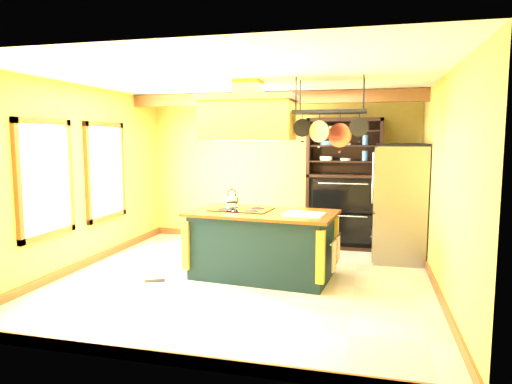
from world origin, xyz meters
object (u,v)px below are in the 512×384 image
at_px(range_hood, 248,116).
at_px(hutch, 344,198).
at_px(refrigerator, 399,205).
at_px(kitchen_island, 262,244).
at_px(pot_rack, 330,119).

xyz_separation_m(range_hood, hutch, (1.19, 2.09, -1.35)).
height_order(refrigerator, hutch, hutch).
distance_m(kitchen_island, hutch, 2.35).
relative_size(range_hood, hutch, 0.58).
bearing_deg(refrigerator, pot_rack, -124.75).
relative_size(range_hood, pot_rack, 1.32).
height_order(pot_rack, refrigerator, pot_rack).
bearing_deg(kitchen_island, range_hood, -174.19).
distance_m(refrigerator, hutch, 1.13).
bearing_deg(range_hood, refrigerator, 34.12).
height_order(kitchen_island, range_hood, range_hood).
distance_m(pot_rack, refrigerator, 2.15).
xyz_separation_m(kitchen_island, range_hood, (-0.20, -0.00, 1.76)).
bearing_deg(pot_rack, hutch, 87.71).
bearing_deg(hutch, refrigerator, -37.62).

